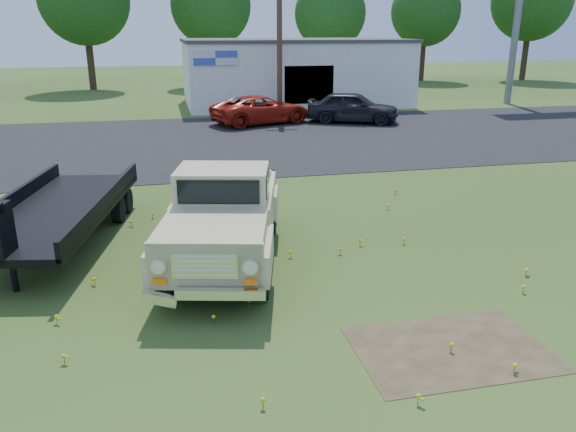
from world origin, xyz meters
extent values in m
plane|color=#2C4616|center=(0.00, 0.00, 0.00)|extent=(140.00, 140.00, 0.00)
cube|color=black|center=(0.00, 15.00, 0.00)|extent=(90.00, 14.00, 0.02)
cube|color=#443524|center=(1.50, -3.00, 0.00)|extent=(3.00, 2.00, 0.01)
cube|color=#443524|center=(-2.00, 3.50, 0.00)|extent=(2.20, 1.60, 0.01)
cube|color=silver|center=(6.00, 27.00, 2.00)|extent=(14.00, 8.00, 4.00)
cube|color=#3F3F44|center=(6.00, 27.00, 4.05)|extent=(14.20, 8.20, 0.20)
cube|color=black|center=(6.00, 23.05, 1.60)|extent=(3.00, 0.10, 2.20)
cube|color=silver|center=(0.50, 22.95, 3.20)|extent=(2.50, 0.08, 0.80)
cylinder|color=slate|center=(20.00, 24.00, 4.00)|extent=(0.44, 0.44, 8.00)
cylinder|color=#402C1D|center=(4.00, 22.00, 4.50)|extent=(0.30, 0.30, 9.00)
cylinder|color=#382819|center=(-8.00, 39.50, 1.98)|extent=(0.56, 0.56, 3.96)
cylinder|color=#382819|center=(2.00, 40.50, 1.89)|extent=(0.56, 0.56, 3.78)
sphere|color=#154C17|center=(2.00, 40.50, 6.64)|extent=(6.72, 6.72, 6.72)
cylinder|color=#382819|center=(12.00, 39.00, 1.71)|extent=(0.56, 0.56, 3.42)
sphere|color=#154C17|center=(12.00, 39.00, 6.00)|extent=(6.08, 6.08, 6.08)
cylinder|color=#382819|center=(22.00, 41.50, 1.80)|extent=(0.56, 0.56, 3.60)
sphere|color=#154C17|center=(22.00, 41.50, 6.32)|extent=(6.40, 6.40, 6.40)
cylinder|color=#382819|center=(32.00, 40.00, 2.07)|extent=(0.56, 0.56, 4.14)
sphere|color=#154C17|center=(32.00, 40.00, 7.27)|extent=(7.36, 7.36, 7.36)
imported|color=#9B1C0E|center=(2.43, 19.28, 0.73)|extent=(5.75, 4.04, 1.46)
imported|color=black|center=(7.22, 18.55, 0.82)|extent=(5.16, 3.71, 1.63)
camera|label=1|loc=(-2.68, -9.93, 4.78)|focal=35.00mm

